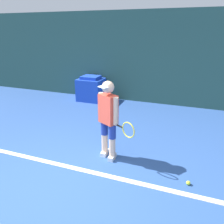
# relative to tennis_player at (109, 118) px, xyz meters

# --- Properties ---
(ground_plane) EXTENTS (24.00, 24.00, 0.00)m
(ground_plane) POSITION_rel_tennis_player_xyz_m (-0.45, -1.12, -0.83)
(ground_plane) COLOR #2D5193
(back_wall) EXTENTS (24.00, 0.10, 2.92)m
(back_wall) POSITION_rel_tennis_player_xyz_m (-0.45, 3.70, 0.63)
(back_wall) COLOR #2D564C
(back_wall) RESTS_ON ground_plane
(court_baseline) EXTENTS (21.60, 0.10, 0.01)m
(court_baseline) POSITION_rel_tennis_player_xyz_m (-0.45, -0.58, -0.82)
(court_baseline) COLOR white
(court_baseline) RESTS_ON ground_plane
(tennis_player) EXTENTS (0.81, 0.48, 1.51)m
(tennis_player) POSITION_rel_tennis_player_xyz_m (0.00, 0.00, 0.00)
(tennis_player) COLOR beige
(tennis_player) RESTS_ON ground_plane
(tennis_ball) EXTENTS (0.07, 0.07, 0.07)m
(tennis_ball) POSITION_rel_tennis_player_xyz_m (1.49, -0.33, -0.80)
(tennis_ball) COLOR #D1E533
(tennis_ball) RESTS_ON ground_plane
(covered_chair) EXTENTS (0.85, 0.74, 0.86)m
(covered_chair) POSITION_rel_tennis_player_xyz_m (-1.91, 3.23, -0.43)
(covered_chair) COLOR blue
(covered_chair) RESTS_ON ground_plane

